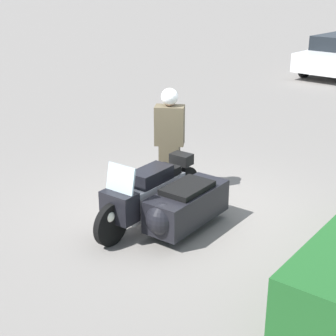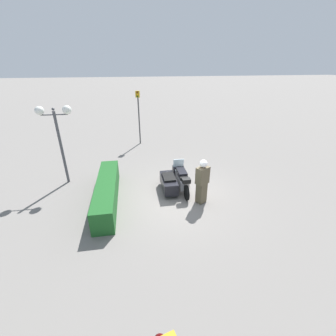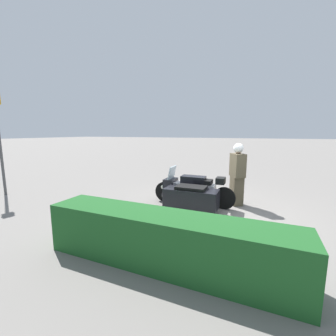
{
  "view_description": "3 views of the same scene",
  "coord_description": "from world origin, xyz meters",
  "px_view_note": "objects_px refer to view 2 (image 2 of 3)",
  "views": [
    {
      "loc": [
        6.38,
        4.48,
        3.7
      ],
      "look_at": [
        0.38,
        -0.12,
        0.83
      ],
      "focal_mm": 55.0,
      "sensor_mm": 36.0,
      "label": 1
    },
    {
      "loc": [
        -7.89,
        1.81,
        5.24
      ],
      "look_at": [
        1.72,
        0.25,
        0.57
      ],
      "focal_mm": 24.0,
      "sensor_mm": 36.0,
      "label": 2
    },
    {
      "loc": [
        -1.22,
        6.12,
        2.19
      ],
      "look_at": [
        1.79,
        -0.8,
        0.98
      ],
      "focal_mm": 24.0,
      "sensor_mm": 36.0,
      "label": 3
    }
  ],
  "objects_px": {
    "hedge_bush_curbside": "(107,192)",
    "officer_rider": "(202,181)",
    "traffic_light_near": "(139,110)",
    "twin_lamp_post": "(56,123)",
    "police_motorcycle": "(174,179)"
  },
  "relations": [
    {
      "from": "officer_rider",
      "to": "twin_lamp_post",
      "type": "relative_size",
      "value": 0.52
    },
    {
      "from": "officer_rider",
      "to": "traffic_light_near",
      "type": "relative_size",
      "value": 0.53
    },
    {
      "from": "hedge_bush_curbside",
      "to": "officer_rider",
      "type": "bearing_deg",
      "value": -100.37
    },
    {
      "from": "officer_rider",
      "to": "twin_lamp_post",
      "type": "bearing_deg",
      "value": -145.57
    },
    {
      "from": "hedge_bush_curbside",
      "to": "traffic_light_near",
      "type": "relative_size",
      "value": 1.21
    },
    {
      "from": "officer_rider",
      "to": "twin_lamp_post",
      "type": "xyz_separation_m",
      "value": [
        2.64,
        5.75,
        1.85
      ]
    },
    {
      "from": "traffic_light_near",
      "to": "hedge_bush_curbside",
      "type": "bearing_deg",
      "value": -1.27
    },
    {
      "from": "police_motorcycle",
      "to": "officer_rider",
      "type": "xyz_separation_m",
      "value": [
        -1.23,
        -0.89,
        0.53
      ]
    },
    {
      "from": "police_motorcycle",
      "to": "hedge_bush_curbside",
      "type": "distance_m",
      "value": 2.92
    },
    {
      "from": "police_motorcycle",
      "to": "hedge_bush_curbside",
      "type": "xyz_separation_m",
      "value": [
        -0.54,
        2.87,
        -0.02
      ]
    },
    {
      "from": "officer_rider",
      "to": "traffic_light_near",
      "type": "bearing_deg",
      "value": 164.32
    },
    {
      "from": "police_motorcycle",
      "to": "twin_lamp_post",
      "type": "height_order",
      "value": "twin_lamp_post"
    },
    {
      "from": "officer_rider",
      "to": "traffic_light_near",
      "type": "distance_m",
      "value": 8.04
    },
    {
      "from": "hedge_bush_curbside",
      "to": "twin_lamp_post",
      "type": "xyz_separation_m",
      "value": [
        1.95,
        1.99,
        2.4
      ]
    },
    {
      "from": "officer_rider",
      "to": "hedge_bush_curbside",
      "type": "xyz_separation_m",
      "value": [
        0.69,
        3.76,
        -0.55
      ]
    }
  ]
}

